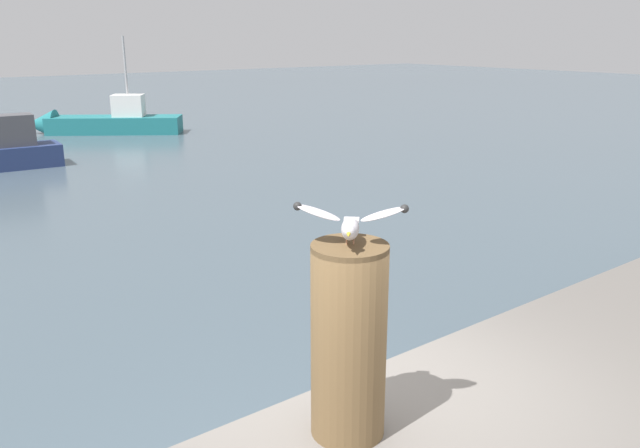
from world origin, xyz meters
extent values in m
cylinder|color=brown|center=(-0.18, -0.46, 1.99)|extent=(0.40, 0.40, 1.08)
cylinder|color=tan|center=(-0.19, -0.44, 2.54)|extent=(0.01, 0.01, 0.04)
cylinder|color=tan|center=(-0.16, -0.46, 2.54)|extent=(0.01, 0.01, 0.04)
ellipsoid|color=silver|center=(-0.18, -0.46, 2.61)|extent=(0.22, 0.23, 0.10)
sphere|color=silver|center=(-0.27, -0.55, 2.64)|extent=(0.06, 0.06, 0.06)
cone|color=yellow|center=(-0.31, -0.59, 2.64)|extent=(0.05, 0.05, 0.02)
cube|color=silver|center=(-0.09, -0.35, 2.62)|extent=(0.11, 0.11, 0.01)
ellipsoid|color=silver|center=(-0.30, -0.34, 2.69)|extent=(0.25, 0.24, 0.09)
sphere|color=#2E2E2E|center=(-0.37, -0.27, 2.72)|extent=(0.04, 0.04, 0.04)
ellipsoid|color=silver|center=(-0.06, -0.56, 2.69)|extent=(0.25, 0.24, 0.09)
sphere|color=#2E2E2E|center=(0.02, -0.63, 2.72)|extent=(0.04, 0.04, 0.04)
cube|color=#1E7075|center=(6.24, 21.03, 0.32)|extent=(4.72, 3.78, 0.63)
cone|color=#1E7075|center=(3.98, 22.58, 0.35)|extent=(1.54, 1.54, 1.10)
cube|color=white|center=(6.70, 20.71, 1.04)|extent=(1.36, 1.27, 0.80)
cylinder|color=#A5A5A8|center=(6.70, 20.71, 2.49)|extent=(0.08, 0.08, 2.10)
cube|color=#47474C|center=(1.55, 16.31, 1.04)|extent=(1.44, 0.84, 0.85)
camera|label=1|loc=(-2.14, -2.78, 3.54)|focal=35.70mm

